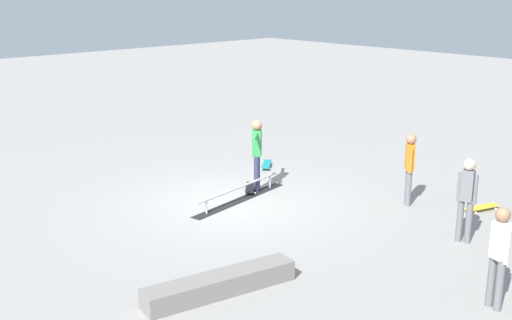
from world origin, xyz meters
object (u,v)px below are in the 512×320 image
bystander_grey_shirt (467,196)px  skater_main (257,150)px  grind_rail (240,194)px  bystander_orange_shirt (410,165)px  bystander_white_shirt (499,252)px  loose_skateboard_yellow (482,207)px  skateboard_main (250,188)px  loose_skateboard_teal (267,164)px  skate_ledge (220,284)px

bystander_grey_shirt → skater_main: bearing=170.8°
grind_rail → bystander_orange_shirt: (-2.40, 2.58, 0.72)m
bystander_grey_shirt → bystander_white_shirt: size_ratio=1.02×
grind_rail → bystander_white_shirt: (0.42, 5.96, 0.72)m
grind_rail → bystander_white_shirt: size_ratio=1.87×
grind_rail → loose_skateboard_yellow: 5.00m
skateboard_main → bystander_grey_shirt: (-0.84, 4.75, 0.80)m
skater_main → loose_skateboard_teal: bearing=179.6°
skateboard_main → bystander_grey_shirt: size_ratio=0.46×
grind_rail → skateboard_main: size_ratio=4.01×
skate_ledge → grind_rail: bearing=-135.3°
skate_ledge → bystander_white_shirt: bystander_white_shirt is taller
grind_rail → loose_skateboard_teal: grind_rail is taller
bystander_grey_shirt → skate_ledge: bearing=-126.3°
bystander_grey_shirt → bystander_orange_shirt: (-0.95, -1.83, -0.02)m
loose_skateboard_yellow → skater_main: bearing=-41.2°
bystander_grey_shirt → bystander_orange_shirt: size_ratio=1.02×
skateboard_main → bystander_grey_shirt: 4.89m
bystander_orange_shirt → loose_skateboard_teal: bystander_orange_shirt is taller
skate_ledge → loose_skateboard_yellow: (-6.22, 0.85, -0.08)m
skate_ledge → skateboard_main: bearing=-137.4°
bystander_grey_shirt → bystander_white_shirt: 2.42m
bystander_grey_shirt → bystander_orange_shirt: bearing=134.0°
loose_skateboard_teal → skate_ledge: bearing=179.2°
bystander_orange_shirt → bystander_white_shirt: bearing=8.2°
skateboard_main → bystander_orange_shirt: bystander_orange_shirt is taller
loose_skateboard_yellow → bystander_white_shirt: bearing=47.3°
skater_main → bystander_grey_shirt: skater_main is taller
bystander_white_shirt → bystander_orange_shirt: bearing=157.0°
skater_main → loose_skateboard_yellow: 4.85m
skate_ledge → skater_main: 4.96m
skate_ledge → bystander_white_shirt: bearing=131.0°
bystander_orange_shirt → loose_skateboard_yellow: (-0.81, 1.25, -0.79)m
skateboard_main → bystander_grey_shirt: bystander_grey_shirt is taller
skate_ledge → bystander_orange_shirt: bearing=-175.8°
grind_rail → bystander_orange_shirt: bearing=123.1°
bystander_grey_shirt → bystander_orange_shirt: 2.06m
bystander_white_shirt → loose_skateboard_teal: size_ratio=2.08×
grind_rail → loose_skateboard_yellow: grind_rail is taller
skater_main → bystander_grey_shirt: size_ratio=1.04×
skater_main → bystander_orange_shirt: 3.28m
bystander_white_shirt → loose_skateboard_teal: bystander_white_shirt is taller
skateboard_main → bystander_white_shirt: bearing=35.4°
skateboard_main → loose_skateboard_teal: 1.94m
grind_rail → bystander_white_shirt: bearing=76.2°
grind_rail → skater_main: bearing=-172.2°
loose_skateboard_teal → grind_rail: bearing=172.6°
skate_ledge → skateboard_main: skate_ledge is taller
skateboard_main → loose_skateboard_yellow: size_ratio=0.86×
bystander_white_shirt → loose_skateboard_yellow: 4.28m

